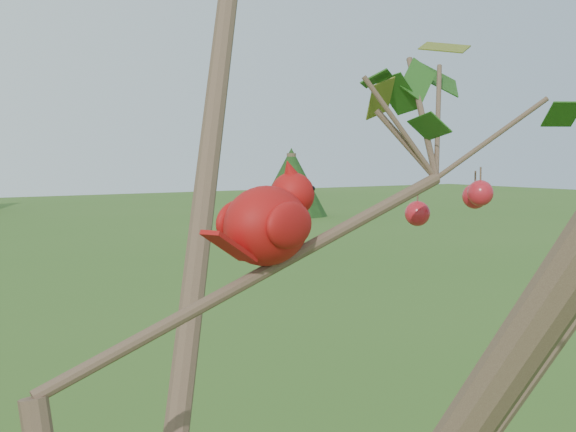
% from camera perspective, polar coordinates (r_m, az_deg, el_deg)
% --- Properties ---
extents(crabapple_tree, '(2.35, 2.05, 2.95)m').
position_cam_1_polar(crabapple_tree, '(0.98, -9.94, -2.87)').
color(crabapple_tree, '#493227').
rests_on(crabapple_tree, ground).
extents(cardinal, '(0.22, 0.14, 0.16)m').
position_cam_1_polar(cardinal, '(1.19, -1.19, -0.33)').
color(cardinal, '#A10D10').
rests_on(cardinal, ground).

